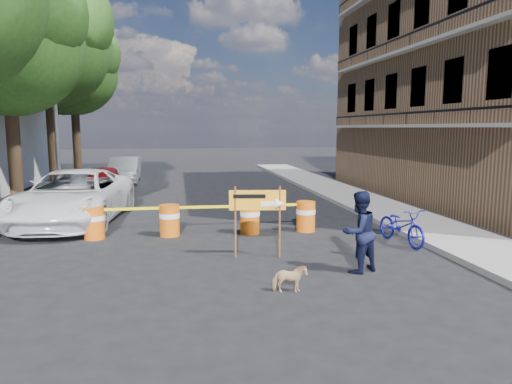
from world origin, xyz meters
name	(u,v)px	position (x,y,z in m)	size (l,w,h in m)	color
ground	(237,265)	(0.00, 0.00, 0.00)	(120.00, 120.00, 0.00)	black
sidewalk_east	(380,208)	(6.20, 6.00, 0.07)	(2.40, 40.00, 0.15)	gray
apartment_building	(494,58)	(12.00, 8.00, 6.00)	(8.00, 16.00, 12.00)	#8C6447
tree_mid_a	(8,39)	(-6.74, 7.00, 6.01)	(5.25, 5.00, 8.68)	#332316
tree_mid_b	(48,44)	(-6.73, 12.00, 6.71)	(5.67, 5.40, 9.62)	#332316
tree_far	(74,70)	(-6.74, 17.00, 6.22)	(5.04, 4.80, 8.84)	#332316
streetlamp	(56,94)	(-5.93, 9.50, 4.38)	(1.25, 0.18, 8.00)	gray
barrel_far_left	(94,222)	(-3.61, 3.14, 0.47)	(0.58, 0.58, 0.90)	#C5520B
barrel_mid_left	(170,220)	(-1.54, 3.14, 0.47)	(0.58, 0.58, 0.90)	#C5520B
barrel_mid_right	(250,218)	(0.77, 3.05, 0.47)	(0.58, 0.58, 0.90)	#C5520B
barrel_far_right	(306,216)	(2.47, 3.09, 0.47)	(0.58, 0.58, 0.90)	#C5520B
detour_sign	(264,206)	(0.72, 0.54, 1.25)	(1.33, 0.33, 1.72)	#592D19
pedestrian	(359,232)	(2.50, -0.88, 0.88)	(0.85, 0.66, 1.75)	black
bicycle	(402,209)	(4.57, 1.20, 0.94)	(0.66, 0.99, 1.88)	#121599
dog	(290,279)	(0.74, -1.87, 0.27)	(0.29, 0.64, 0.54)	tan
suv_white	(74,197)	(-4.62, 5.56, 0.86)	(2.84, 6.17, 1.71)	white
sedan_red	(104,182)	(-4.51, 10.93, 0.71)	(1.67, 4.14, 1.41)	maroon
sedan_silver	(125,170)	(-4.23, 16.47, 0.73)	(1.55, 4.44, 1.46)	#ACAEB3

